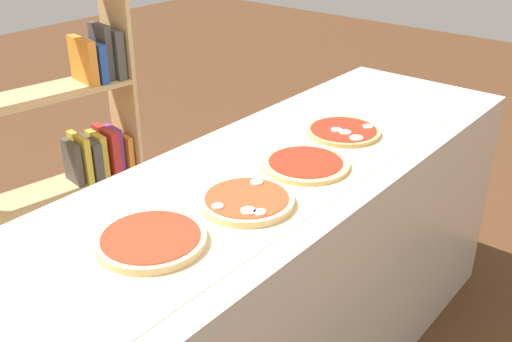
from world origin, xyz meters
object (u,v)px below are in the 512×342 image
Objects in this scene: pizza_mozzarella_1 at (247,201)px; bookshelf at (68,144)px; pizza_plain_2 at (305,164)px; pizza_mozzarella_3 at (343,131)px; pizza_plain_0 at (151,240)px.

pizza_mozzarella_1 is 1.33m from bookshelf.
pizza_mozzarella_3 is (0.31, 0.05, 0.00)m from pizza_plain_2.
pizza_plain_0 is 0.93m from pizza_mozzarella_3.
pizza_plain_0 is 1.05× the size of pizza_mozzarella_1.
pizza_plain_0 is 0.20× the size of bookshelf.
pizza_mozzarella_1 is 0.96× the size of pizza_plain_2.
pizza_plain_0 reaches higher than pizza_plain_2.
pizza_mozzarella_1 is at bearing -101.38° from bookshelf.
bookshelf is (0.26, 1.28, -0.27)m from pizza_mozzarella_1.
bookshelf is (-0.36, 1.22, -0.26)m from pizza_mozzarella_3.
pizza_mozzarella_3 is 0.19× the size of bookshelf.
pizza_plain_0 is 0.62m from pizza_plain_2.
pizza_mozzarella_3 is at bearing 0.16° from pizza_plain_0.
pizza_plain_2 is at bearing 2.37° from pizza_mozzarella_1.
bookshelf reaches higher than pizza_plain_2.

